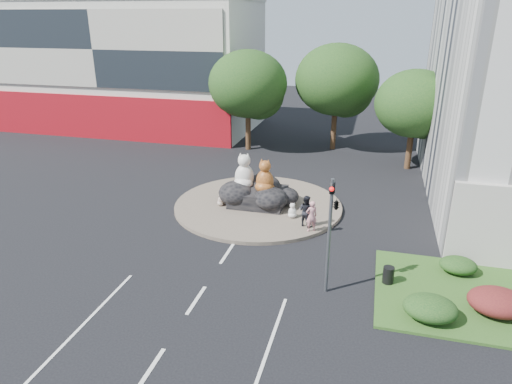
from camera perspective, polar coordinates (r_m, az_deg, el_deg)
ground at (r=19.16m, az=-7.48°, el=-13.26°), size 120.00×120.00×0.00m
roundabout_island at (r=27.48m, az=0.27°, el=-1.65°), size 10.00×10.00×0.20m
rock_plinth at (r=27.27m, az=0.27°, el=-0.59°), size 3.20×2.60×0.90m
shophouse_block at (r=49.12m, az=-15.53°, el=15.15°), size 25.20×12.30×17.40m
grass_verge at (r=21.30m, az=28.49°, el=-11.93°), size 10.00×6.00×0.12m
tree_left at (r=38.38m, az=-0.90°, el=12.96°), size 6.46×6.46×8.27m
tree_mid at (r=39.05m, az=10.14°, el=13.24°), size 6.84×6.84×8.76m
tree_right at (r=35.21m, az=19.32°, el=10.01°), size 5.70×5.70×7.30m
hedge_near_green at (r=18.76m, az=20.96°, el=-13.41°), size 2.00×1.60×0.90m
hedge_red at (r=20.06m, az=27.96°, el=-12.06°), size 2.20×1.76×0.99m
hedge_back_green at (r=22.28m, az=23.96°, el=-8.36°), size 1.60×1.28×0.72m
traffic_light at (r=18.03m, az=9.61°, el=-2.53°), size 0.44×1.24×5.00m
cat_white at (r=27.03m, az=-1.48°, el=2.69°), size 1.38×1.22×2.19m
cat_tabby at (r=26.48m, az=1.12°, el=2.08°), size 1.27×1.12×2.00m
kitten_calico at (r=27.15m, az=-4.43°, el=-0.86°), size 0.64×0.61×0.81m
kitten_white at (r=25.55m, az=4.57°, el=-2.24°), size 0.65×0.60×0.88m
pedestrian_pink at (r=23.89m, az=6.95°, el=-3.01°), size 0.74×0.66×1.69m
pedestrian_dark at (r=24.44m, az=6.26°, el=-2.35°), size 1.04×0.95×1.73m
parked_car at (r=43.21m, az=-12.08°, el=7.30°), size 4.46×1.93×1.43m
litter_bin at (r=20.48m, az=16.20°, el=-9.92°), size 0.55×0.55×0.74m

